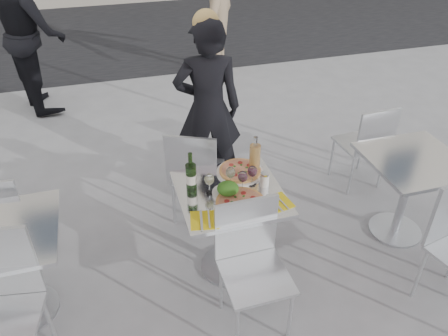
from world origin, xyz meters
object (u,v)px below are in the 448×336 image
object	(u,v)px
pedestrian_b	(214,15)
sugar_shaker	(264,179)
chair_far	(194,169)
wineglass_white_b	(231,173)
wineglass_red_a	(243,177)
side_chair_rfar	(367,141)
salad_plate	(228,189)
wine_bottle	(191,176)
woman_diner	(208,109)
side_table_right	(409,181)
napkin_left	(204,220)
napkin_right	(277,202)
pizza_near	(241,203)
wineglass_red_b	(252,172)
side_table_left	(7,257)
wineglass_white_a	(209,180)
main_table	(230,215)
chair_near	(251,257)
carafe	(255,157)
side_chair_lfar	(1,212)
pizza_far	(240,171)
pedestrian_a	(31,32)

from	to	relation	value
pedestrian_b	sugar_shaker	distance (m)	4.03
chair_far	pedestrian_b	xyz separation A→B (m)	(1.07, 3.34, 0.30)
wineglass_white_b	wineglass_red_a	size ratio (longest dim) A/B	1.00
side_chair_rfar	salad_plate	bearing A→B (deg)	20.23
salad_plate	wine_bottle	world-z (taller)	wine_bottle
side_chair_rfar	woman_diner	xyz separation A→B (m)	(-1.40, 0.45, 0.30)
side_table_right	napkin_left	size ratio (longest dim) A/B	3.56
wineglass_white_b	wineglass_red_a	xyz separation A→B (m)	(0.07, -0.07, 0.00)
pedestrian_b	napkin_right	bearing A→B (deg)	24.31
side_chair_rfar	napkin_right	world-z (taller)	side_chair_rfar
pizza_near	wineglass_red_b	size ratio (longest dim) A/B	2.14
napkin_right	side_table_right	bearing A→B (deg)	-0.41
side_table_right	wineglass_white_b	world-z (taller)	wineglass_white_b
wine_bottle	sugar_shaker	xyz separation A→B (m)	(0.50, -0.10, -0.06)
wineglass_red_a	napkin_left	world-z (taller)	wineglass_red_a
side_table_left	wineglass_white_a	distance (m)	1.40
woman_diner	wineglass_white_b	size ratio (longest dim) A/B	10.48
woman_diner	pedestrian_b	world-z (taller)	pedestrian_b
main_table	sugar_shaker	distance (m)	0.37
wineglass_white_a	chair_near	bearing A→B (deg)	-71.95
chair_far	sugar_shaker	world-z (taller)	chair_far
chair_near	wineglass_red_a	bearing A→B (deg)	79.07
chair_near	carafe	bearing A→B (deg)	68.77
main_table	napkin_right	bearing A→B (deg)	-37.23
wine_bottle	napkin_left	bearing A→B (deg)	-89.14
carafe	side_table_right	bearing A→B (deg)	-8.75
salad_plate	woman_diner	bearing A→B (deg)	82.55
carafe	side_chair_lfar	bearing A→B (deg)	169.35
pedestrian_b	wine_bottle	world-z (taller)	pedestrian_b
pizza_far	wineglass_white_b	bearing A→B (deg)	-130.41
pizza_far	wineglass_white_b	distance (m)	0.20
salad_plate	wineglass_white_a	size ratio (longest dim) A/B	1.40
woman_diner	pedestrian_a	size ratio (longest dim) A/B	0.86
wine_bottle	wineglass_red_b	size ratio (longest dim) A/B	1.87
chair_far	sugar_shaker	distance (m)	0.78
pedestrian_a	sugar_shaker	world-z (taller)	pedestrian_a
pizza_near	wine_bottle	size ratio (longest dim) A/B	1.14
wineglass_white_b	wineglass_red_b	world-z (taller)	same
chair_near	pizza_far	xyz separation A→B (m)	(0.12, 0.64, 0.22)
main_table	wineglass_red_a	bearing A→B (deg)	-3.70
pizza_near	side_table_left	bearing A→B (deg)	174.47
napkin_left	wineglass_red_b	bearing A→B (deg)	44.58
woman_diner	salad_plate	distance (m)	1.15
side_chair_rfar	carafe	bearing A→B (deg)	16.72
side_chair_rfar	napkin_left	size ratio (longest dim) A/B	4.17
chair_far	woman_diner	world-z (taller)	woman_diner
wineglass_white_b	napkin_right	world-z (taller)	wineglass_white_b
wineglass_red_a	wineglass_white_a	bearing A→B (deg)	171.80
side_chair_lfar	wineglass_red_a	world-z (taller)	wineglass_red_a
chair_near	wineglass_white_a	distance (m)	0.58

